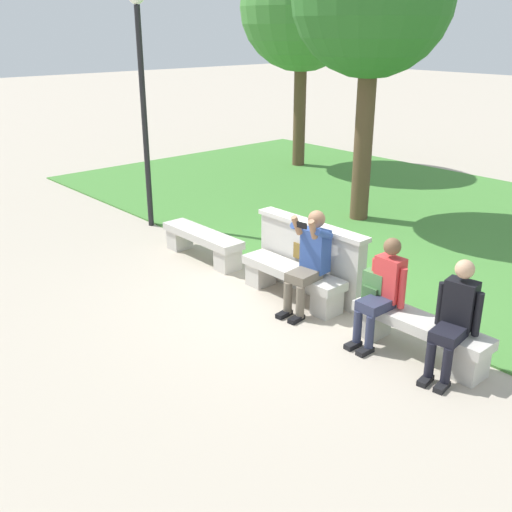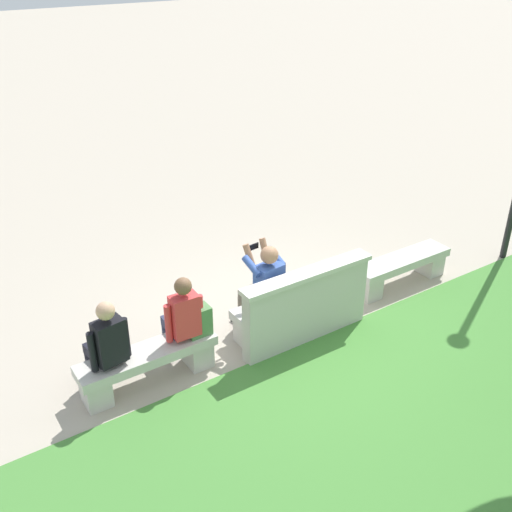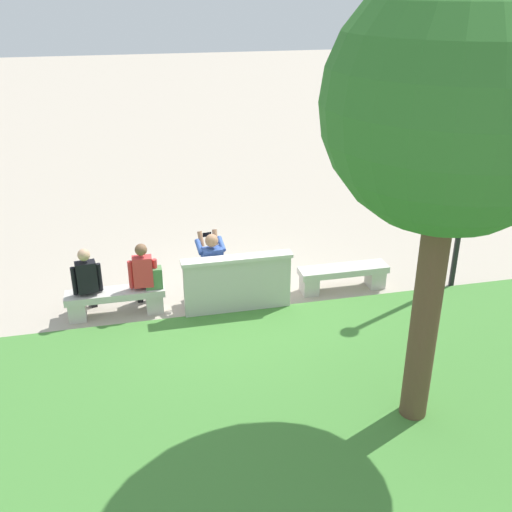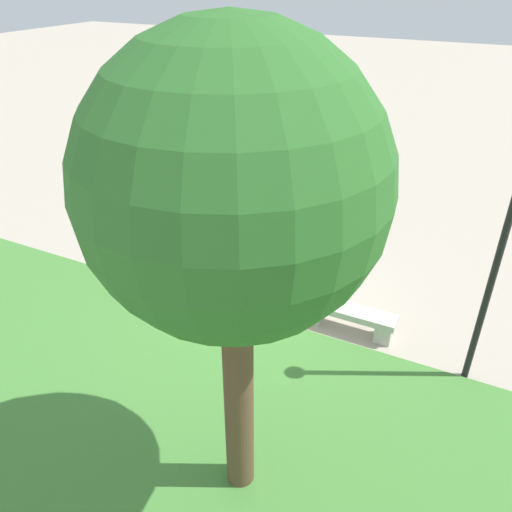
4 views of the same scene
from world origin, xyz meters
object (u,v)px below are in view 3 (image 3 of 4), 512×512
at_px(bench_near, 234,287).
at_px(person_distant, 143,274).
at_px(person_photographer, 211,264).
at_px(person_companion, 87,279).
at_px(tree_behind_wall, 454,107).
at_px(backpack, 154,278).
at_px(lamp_post, 472,144).
at_px(bench_main, 343,275).
at_px(bench_mid, 116,299).

height_order(bench_near, person_distant, person_distant).
bearing_deg(person_photographer, person_companion, 0.32).
bearing_deg(person_distant, tree_behind_wall, 132.07).
height_order(bench_near, person_companion, person_companion).
distance_m(backpack, tree_behind_wall, 5.67).
bearing_deg(lamp_post, person_photographer, -5.04).
height_order(bench_main, person_distant, person_distant).
bearing_deg(bench_main, person_photographer, -1.85).
bearing_deg(bench_near, person_photographer, -11.49).
bearing_deg(tree_behind_wall, backpack, -48.69).
distance_m(bench_near, lamp_post, 4.67).
xyz_separation_m(bench_main, person_companion, (4.44, -0.07, 0.38)).
height_order(bench_near, tree_behind_wall, tree_behind_wall).
distance_m(person_distant, backpack, 0.19).
distance_m(bench_main, backpack, 3.38).
distance_m(bench_mid, tree_behind_wall, 6.24).
xyz_separation_m(bench_mid, lamp_post, (-6.03, 0.31, 2.36)).
distance_m(bench_near, backpack, 1.40).
distance_m(person_companion, backpack, 1.08).
bearing_deg(bench_main, tree_behind_wall, 84.57).
bearing_deg(person_companion, bench_mid, 171.31).
xyz_separation_m(person_photographer, lamp_post, (-4.40, 0.39, 1.91)).
relative_size(bench_near, tree_behind_wall, 0.30).
bearing_deg(tree_behind_wall, person_photographer, -59.94).
bearing_deg(bench_near, bench_main, 180.00).
bearing_deg(bench_mid, lamp_post, 177.05).
xyz_separation_m(person_photographer, tree_behind_wall, (-2.06, 3.55, 3.20)).
relative_size(person_photographer, person_companion, 1.05).
distance_m(person_distant, tree_behind_wall, 5.78).
relative_size(person_distant, tree_behind_wall, 0.23).
bearing_deg(bench_near, tree_behind_wall, 115.75).
height_order(bench_main, bench_near, same).
distance_m(bench_main, person_distant, 3.55).
xyz_separation_m(bench_mid, person_distant, (-0.49, -0.07, 0.38)).
height_order(bench_near, backpack, backpack).
relative_size(bench_main, backpack, 3.80).
bearing_deg(lamp_post, bench_main, -8.78).
xyz_separation_m(bench_mid, tree_behind_wall, (-3.68, 3.48, 3.65)).
bearing_deg(lamp_post, person_companion, -3.33).
bearing_deg(tree_behind_wall, lamp_post, -126.48).
relative_size(bench_near, person_distant, 1.29).
bearing_deg(person_distant, backpack, 151.15).
distance_m(bench_main, person_photographer, 2.43).
xyz_separation_m(bench_main, person_distant, (3.53, -0.07, 0.38)).
bearing_deg(bench_near, person_distant, -2.50).
bearing_deg(backpack, person_companion, -4.76).
height_order(bench_mid, person_companion, person_companion).
xyz_separation_m(bench_main, lamp_post, (-2.01, 0.31, 2.36)).
distance_m(bench_main, lamp_post, 3.11).
distance_m(bench_near, bench_mid, 2.01).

